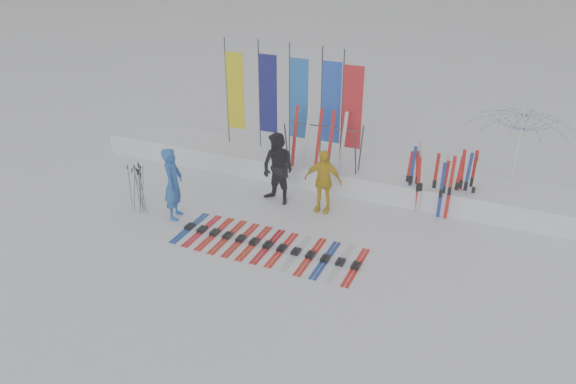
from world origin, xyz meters
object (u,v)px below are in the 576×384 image
at_px(person_black, 278,169).
at_px(person_yellow, 323,181).
at_px(ski_rack, 323,140).
at_px(person_blue, 173,184).
at_px(ski_row, 268,245).
at_px(tent_canopy, 516,154).

xyz_separation_m(person_black, person_yellow, (1.24, 0.04, -0.13)).
bearing_deg(ski_rack, person_blue, -130.83).
distance_m(ski_row, ski_rack, 3.81).
relative_size(person_blue, person_yellow, 1.11).
distance_m(person_black, ski_row, 2.45).
xyz_separation_m(person_blue, ski_row, (2.77, -0.36, -0.90)).
distance_m(person_yellow, tent_canopy, 5.29).
relative_size(person_black, tent_canopy, 0.72).
height_order(person_blue, person_yellow, person_blue).
height_order(person_blue, person_black, person_black).
xyz_separation_m(tent_canopy, ski_row, (-4.90, -5.11, -1.18)).
xyz_separation_m(person_yellow, tent_canopy, (4.39, 2.92, 0.38)).
distance_m(person_blue, person_yellow, 3.75).
bearing_deg(ski_row, person_black, 108.71).
bearing_deg(person_blue, person_black, -65.14).
relative_size(person_yellow, tent_canopy, 0.62).
relative_size(person_blue, ski_row, 0.42).
height_order(tent_canopy, ski_row, tent_canopy).
bearing_deg(person_yellow, person_black, 177.20).
height_order(person_blue, ski_row, person_blue).
height_order(person_yellow, ski_rack, ski_rack).
xyz_separation_m(person_black, ski_rack, (0.73, 1.41, 0.42)).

